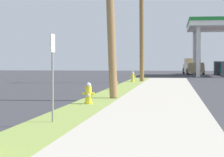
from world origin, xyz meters
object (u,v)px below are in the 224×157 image
Objects in this scene: truck_tan_at_forecourt at (193,67)px; fire_hydrant_second at (88,94)px; utility_pole_background at (142,9)px; fire_hydrant_fourth at (133,77)px; fire_hydrant_fifth at (141,74)px; fire_hydrant_third at (114,83)px; street_sign_post at (52,59)px.

fire_hydrant_second is at bearing -96.74° from truck_tan_at_forecourt.
utility_pole_background reaches higher than fire_hydrant_second.
fire_hydrant_fifth is (0.03, 8.41, 0.00)m from fire_hydrant_fourth.
fire_hydrant_third is (-0.18, 8.53, 0.00)m from fire_hydrant_second.
fire_hydrant_fourth is at bearing 90.10° from fire_hydrant_second.
truck_tan_at_forecourt is (5.29, 26.45, 0.47)m from fire_hydrant_fourth.
fire_hydrant_fourth is 23.04m from street_sign_post.
fire_hydrant_fourth is 0.35× the size of street_sign_post.
fire_hydrant_second is 0.35× the size of street_sign_post.
fire_hydrant_third is 0.35× the size of street_sign_post.
street_sign_post is at bearing -96.03° from truck_tan_at_forecourt.
fire_hydrant_fifth is at bearing 90.01° from fire_hydrant_second.
fire_hydrant_second is 5.14m from street_sign_post.
fire_hydrant_second is 44.77m from truck_tan_at_forecourt.
fire_hydrant_fourth is at bearing -90.20° from fire_hydrant_fifth.
fire_hydrant_fourth is 8.41m from fire_hydrant_fifth.
truck_tan_at_forecourt is (5.44, 35.93, 0.47)m from fire_hydrant_third.
street_sign_post is (-0.49, -24.07, -3.78)m from utility_pole_background.
fire_hydrant_second and fire_hydrant_fourth have the same top height.
fire_hydrant_second is at bearing 90.32° from street_sign_post.
street_sign_post is 0.38× the size of truck_tan_at_forecourt.
fire_hydrant_fourth is 1.00× the size of fire_hydrant_fifth.
street_sign_post is at bearing -91.17° from utility_pole_background.
street_sign_post is at bearing -89.94° from fire_hydrant_fifth.
street_sign_post reaches higher than truck_tan_at_forecourt.
truck_tan_at_forecourt is (5.23, 49.46, -0.72)m from street_sign_post.
utility_pole_background is 24.37m from street_sign_post.
fire_hydrant_second and fire_hydrant_fifth have the same top height.
fire_hydrant_third is 0.07× the size of utility_pole_background.
fire_hydrant_third is 0.13× the size of truck_tan_at_forecourt.
fire_hydrant_fourth is (0.15, 9.48, 0.00)m from fire_hydrant_third.
utility_pole_background is at bearing 88.83° from street_sign_post.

